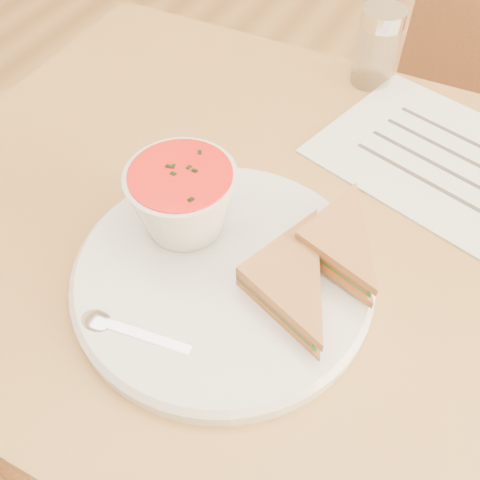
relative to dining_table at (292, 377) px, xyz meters
The scene contains 10 objects.
floor 0.38m from the dining_table, ahead, with size 5.00×6.00×0.01m, color brown.
dining_table is the anchor object (origin of this frame).
chair_far 0.48m from the dining_table, 77.45° to the left, with size 0.43×0.43×0.96m, color brown, non-canonical shape.
plate 0.40m from the dining_table, 121.39° to the right, with size 0.31×0.31×0.02m, color silver, non-canonical shape.
soup_bowl 0.45m from the dining_table, 150.94° to the right, with size 0.12×0.12×0.08m, color silver, non-canonical shape.
sandwich_half_a 0.43m from the dining_table, 110.02° to the right, with size 0.11×0.11×0.03m, color #BC8342, non-canonical shape.
sandwich_half_b 0.42m from the dining_table, 96.70° to the right, with size 0.10×0.10×0.03m, color #BC8342, non-canonical shape.
spoon 0.46m from the dining_table, 114.51° to the right, with size 0.16×0.03×0.01m, color silver, non-canonical shape.
paper_menu 0.43m from the dining_table, 58.16° to the left, with size 0.32×0.24×0.00m, color white, non-canonical shape.
condiment_shaker 0.53m from the dining_table, 96.89° to the left, with size 0.06×0.06×0.11m, color silver, non-canonical shape.
Camera 1 is at (0.10, -0.39, 1.21)m, focal length 40.00 mm.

